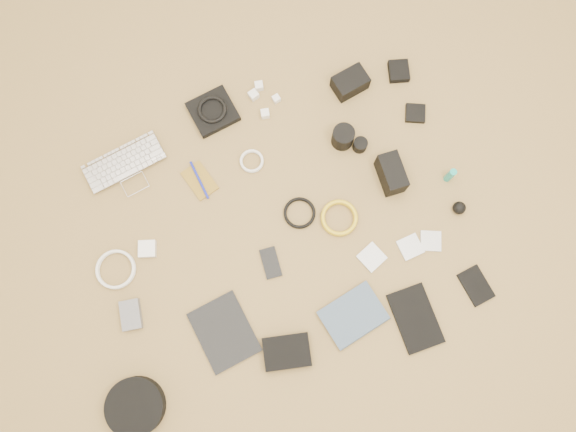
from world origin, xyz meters
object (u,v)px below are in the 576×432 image
object	(u,v)px
laptop	(129,172)
phone	(271,263)
paperback	(366,335)
tablet	(224,332)
headphone_case	(135,407)
dslr_camera	(350,83)

from	to	relation	value
laptop	phone	world-z (taller)	laptop
paperback	tablet	bearing A→B (deg)	56.95
laptop	headphone_case	bearing A→B (deg)	-113.69
paperback	dslr_camera	bearing A→B (deg)	-29.83
laptop	dslr_camera	bearing A→B (deg)	-5.97
laptop	paperback	world-z (taller)	laptop
laptop	tablet	distance (m)	0.67
dslr_camera	phone	distance (m)	0.73
phone	paperback	bearing A→B (deg)	-52.99
dslr_camera	headphone_case	bearing A→B (deg)	-152.99
tablet	paperback	bearing A→B (deg)	-28.89
dslr_camera	paperback	size ratio (longest dim) A/B	0.60
tablet	headphone_case	size ratio (longest dim) A/B	1.19
headphone_case	tablet	bearing A→B (deg)	22.25
dslr_camera	paperback	distance (m)	0.92
dslr_camera	laptop	bearing A→B (deg)	172.44
phone	paperback	distance (m)	0.41
laptop	paperback	bearing A→B (deg)	-63.21
tablet	headphone_case	distance (m)	0.38
headphone_case	phone	bearing A→B (deg)	29.37
dslr_camera	phone	xyz separation A→B (m)	(-0.49, -0.55, -0.03)
tablet	paperback	xyz separation A→B (m)	(0.46, -0.16, 0.01)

